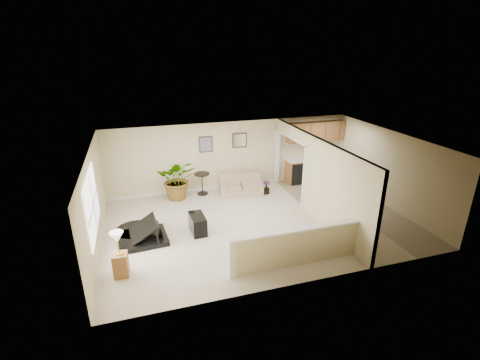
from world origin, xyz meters
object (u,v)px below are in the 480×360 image
object	(u,v)px
palm_plant	(178,179)
small_plant	(266,188)
piano	(139,222)
piano_bench	(198,224)
lamp_stand	(120,257)
accent_table	(202,181)
loveseat	(241,184)

from	to	relation	value
palm_plant	small_plant	distance (m)	3.16
piano	palm_plant	xyz separation A→B (m)	(1.39, 2.47, 0.19)
piano_bench	lamp_stand	bearing A→B (deg)	-144.38
piano_bench	small_plant	bearing A→B (deg)	35.41
piano	accent_table	world-z (taller)	piano
palm_plant	piano	bearing A→B (deg)	-119.39
piano_bench	accent_table	distance (m)	2.76
piano_bench	loveseat	bearing A→B (deg)	49.69
palm_plant	small_plant	bearing A→B (deg)	-9.28
piano	palm_plant	size ratio (longest dim) A/B	1.12
palm_plant	accent_table	bearing A→B (deg)	7.26
loveseat	lamp_stand	distance (m)	5.65
loveseat	palm_plant	bearing A→B (deg)	-174.00
loveseat	accent_table	size ratio (longest dim) A/B	2.12
piano	lamp_stand	size ratio (longest dim) A/B	1.46
piano	piano_bench	world-z (taller)	piano
small_plant	piano_bench	bearing A→B (deg)	-144.59
piano_bench	lamp_stand	size ratio (longest dim) A/B	0.68
piano	palm_plant	world-z (taller)	palm_plant
accent_table	lamp_stand	distance (m)	4.98
piano_bench	loveseat	distance (m)	3.14
piano_bench	piano	bearing A→B (deg)	176.72
piano_bench	palm_plant	bearing A→B (deg)	94.29
piano	piano_bench	xyz separation A→B (m)	(1.58, -0.09, -0.26)
piano_bench	lamp_stand	xyz separation A→B (m)	(-2.07, -1.48, 0.22)
accent_table	lamp_stand	bearing A→B (deg)	-123.47
piano	piano_bench	bearing A→B (deg)	-7.74
small_plant	palm_plant	bearing A→B (deg)	170.72
accent_table	lamp_stand	xyz separation A→B (m)	(-2.74, -4.15, -0.02)
piano	accent_table	bearing A→B (deg)	44.35
accent_table	palm_plant	distance (m)	0.90
piano	lamp_stand	distance (m)	1.65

